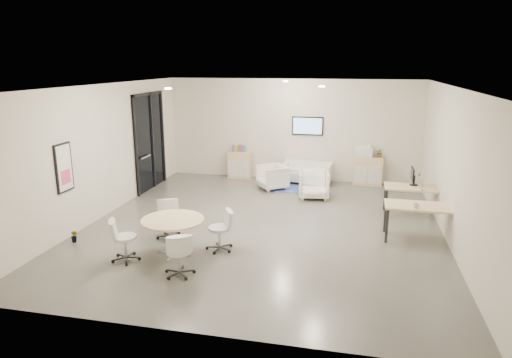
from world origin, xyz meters
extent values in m
cube|color=#504E49|center=(0.00, 0.00, -0.40)|extent=(8.00, 9.00, 0.80)
cube|color=white|center=(0.00, 0.00, 3.60)|extent=(8.00, 9.00, 0.80)
cube|color=silver|center=(0.00, 4.90, 1.60)|extent=(8.00, 0.80, 3.20)
cube|color=silver|center=(0.00, -4.90, 1.60)|extent=(8.00, 0.80, 3.20)
cube|color=silver|center=(-4.40, 0.00, 1.60)|extent=(0.80, 9.00, 3.20)
cube|color=silver|center=(4.40, 0.00, 1.60)|extent=(0.80, 9.00, 3.20)
cube|color=black|center=(-3.96, 2.50, 1.43)|extent=(0.02, 1.90, 2.85)
cube|color=black|center=(-3.94, 2.50, 2.81)|extent=(0.06, 1.90, 0.08)
cube|color=black|center=(-3.94, 1.59, 1.43)|extent=(0.06, 0.08, 2.85)
cube|color=black|center=(-3.94, 3.41, 1.43)|extent=(0.06, 0.08, 2.85)
cube|color=black|center=(-3.94, 2.65, 1.43)|extent=(0.06, 0.07, 2.85)
cube|color=#B2B2B7|center=(-3.90, 2.05, 1.05)|extent=(0.04, 0.60, 0.05)
cube|color=black|center=(-3.98, -1.60, 1.55)|extent=(0.04, 0.54, 1.04)
cube|color=white|center=(-3.95, -1.60, 1.55)|extent=(0.01, 0.46, 0.96)
cube|color=#EC4070|center=(-3.95, -1.60, 1.35)|extent=(0.01, 0.32, 0.30)
cube|color=black|center=(0.50, 4.46, 1.75)|extent=(0.98, 0.05, 0.58)
cube|color=#93BCFF|center=(0.50, 4.44, 1.75)|extent=(0.90, 0.01, 0.50)
cylinder|color=#FFEAC6|center=(-1.80, -1.00, 3.18)|extent=(0.14, 0.14, 0.03)
cylinder|color=#FFEAC6|center=(1.20, 0.50, 3.18)|extent=(0.14, 0.14, 0.03)
cylinder|color=#FFEAC6|center=(0.00, 3.00, 3.18)|extent=(0.14, 0.14, 0.03)
cube|color=#DEB486|center=(-1.65, 4.28, 0.43)|extent=(0.76, 0.38, 0.86)
cube|color=silver|center=(-1.83, 4.08, 0.34)|extent=(0.32, 0.02, 0.52)
cube|color=silver|center=(-1.48, 4.08, 0.34)|extent=(0.32, 0.02, 0.52)
cube|color=#DEB486|center=(2.41, 4.26, 0.44)|extent=(0.88, 0.41, 0.88)
cube|color=silver|center=(2.21, 4.05, 0.35)|extent=(0.37, 0.02, 0.53)
cube|color=silver|center=(2.62, 4.05, 0.35)|extent=(0.37, 0.02, 0.53)
cube|color=red|center=(-1.89, 4.28, 0.97)|extent=(0.04, 0.14, 0.22)
cube|color=#337FCC|center=(-1.84, 4.28, 0.97)|extent=(0.04, 0.14, 0.22)
cube|color=gold|center=(-1.78, 4.28, 0.97)|extent=(0.04, 0.14, 0.22)
cube|color=#4CB24C|center=(-1.72, 4.28, 0.97)|extent=(0.04, 0.14, 0.22)
cube|color=#CC6619|center=(-1.66, 4.28, 0.97)|extent=(0.04, 0.14, 0.22)
cube|color=purple|center=(-1.61, 4.28, 0.97)|extent=(0.04, 0.14, 0.22)
cube|color=#E54C7F|center=(-1.55, 4.28, 0.97)|extent=(0.04, 0.14, 0.22)
cube|color=teal|center=(-1.49, 4.28, 0.97)|extent=(0.04, 0.14, 0.22)
cube|color=white|center=(2.25, 4.26, 1.03)|extent=(0.53, 0.44, 0.30)
cube|color=white|center=(2.25, 4.26, 1.21)|extent=(0.40, 0.33, 0.06)
cube|color=silver|center=(0.57, 4.08, 0.24)|extent=(1.56, 0.86, 0.28)
cube|color=silver|center=(0.57, 4.37, 0.52)|extent=(1.52, 0.28, 0.28)
cube|color=silver|center=(-0.12, 4.08, 0.38)|extent=(0.19, 0.76, 0.57)
cube|color=silver|center=(1.26, 4.08, 0.38)|extent=(0.19, 0.76, 0.57)
cube|color=#2F4592|center=(0.25, 3.28, 0.01)|extent=(1.46, 1.04, 0.01)
imported|color=silver|center=(-0.38, 3.17, 0.40)|extent=(1.04, 1.05, 0.79)
imported|color=silver|center=(0.92, 2.48, 0.42)|extent=(0.91, 0.87, 0.84)
cube|color=#DEB486|center=(3.47, 1.49, 0.72)|extent=(1.43, 0.73, 0.04)
cube|color=black|center=(2.81, 1.19, 0.35)|extent=(0.05, 0.05, 0.70)
cube|color=black|center=(4.12, 1.19, 0.35)|extent=(0.05, 0.05, 0.70)
cube|color=black|center=(2.81, 1.79, 0.35)|extent=(0.05, 0.05, 0.70)
cube|color=black|center=(4.12, 1.79, 0.35)|extent=(0.05, 0.05, 0.70)
cube|color=#DEB486|center=(3.42, -0.15, 0.75)|extent=(1.48, 0.76, 0.04)
cube|color=black|center=(2.73, -0.46, 0.36)|extent=(0.05, 0.05, 0.73)
cube|color=black|center=(4.10, -0.46, 0.36)|extent=(0.05, 0.05, 0.73)
cube|color=black|center=(2.73, 0.17, 0.36)|extent=(0.05, 0.05, 0.73)
cube|color=black|center=(4.10, 0.17, 0.36)|extent=(0.05, 0.05, 0.73)
cylinder|color=black|center=(3.47, 1.64, 0.75)|extent=(0.20, 0.20, 0.02)
cube|color=black|center=(3.47, 1.64, 0.87)|extent=(0.04, 0.03, 0.24)
cube|color=black|center=(3.42, 1.64, 1.02)|extent=(0.03, 0.50, 0.32)
cylinder|color=#DEB486|center=(-1.40, -2.02, 0.72)|extent=(1.22, 1.22, 0.04)
cylinder|color=#B2B2B7|center=(-1.40, -2.02, 0.35)|extent=(0.10, 0.10, 0.70)
cube|color=#B2B2B7|center=(-1.40, -2.02, 0.01)|extent=(0.71, 0.06, 0.03)
cube|color=#B2B2B7|center=(-1.40, -2.02, 0.01)|extent=(0.06, 0.71, 0.03)
imported|color=#3F7F3F|center=(2.75, 4.29, 0.99)|extent=(0.26, 0.29, 0.21)
imported|color=#3F7F3F|center=(-3.70, -1.88, 0.06)|extent=(0.20, 0.29, 0.12)
imported|color=white|center=(3.29, -0.36, 0.83)|extent=(0.13, 0.11, 0.12)
camera|label=1|loc=(1.99, -9.86, 3.71)|focal=32.00mm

